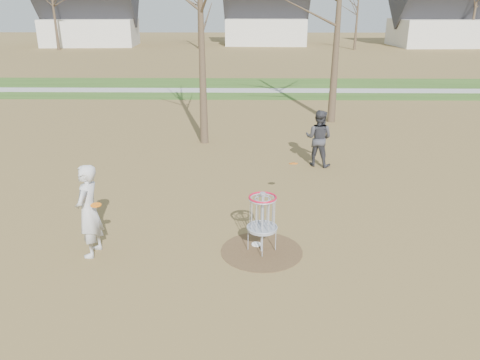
# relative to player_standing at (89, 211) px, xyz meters

# --- Properties ---
(ground) EXTENTS (160.00, 160.00, 0.00)m
(ground) POSITION_rel_player_standing_xyz_m (3.65, 0.17, -1.02)
(ground) COLOR brown
(ground) RESTS_ON ground
(green_band) EXTENTS (160.00, 8.00, 0.01)m
(green_band) POSITION_rel_player_standing_xyz_m (3.65, 21.17, -1.01)
(green_band) COLOR #2D5119
(green_band) RESTS_ON ground
(footpath) EXTENTS (160.00, 1.50, 0.01)m
(footpath) POSITION_rel_player_standing_xyz_m (3.65, 20.17, -1.00)
(footpath) COLOR #9E9E99
(footpath) RESTS_ON green_band
(dirt_circle) EXTENTS (1.80, 1.80, 0.01)m
(dirt_circle) POSITION_rel_player_standing_xyz_m (3.65, 0.17, -1.01)
(dirt_circle) COLOR #47331E
(dirt_circle) RESTS_ON ground
(player_standing) EXTENTS (0.57, 0.79, 2.03)m
(player_standing) POSITION_rel_player_standing_xyz_m (0.00, 0.00, 0.00)
(player_standing) COLOR silver
(player_standing) RESTS_ON ground
(player_throwing) EXTENTS (1.12, 1.02, 1.87)m
(player_throwing) POSITION_rel_player_standing_xyz_m (5.67, 6.01, -0.08)
(player_throwing) COLOR #35353A
(player_throwing) RESTS_ON ground
(disc_grounded) EXTENTS (0.22, 0.22, 0.02)m
(disc_grounded) POSITION_rel_player_standing_xyz_m (3.54, 0.44, -1.00)
(disc_grounded) COLOR white
(disc_grounded) RESTS_ON dirt_circle
(discs_in_play) EXTENTS (4.46, 2.98, 0.07)m
(discs_in_play) POSITION_rel_player_standing_xyz_m (2.49, 1.15, 0.26)
(discs_in_play) COLOR #DC5E0B
(discs_in_play) RESTS_ON ground
(disc_golf_basket) EXTENTS (0.64, 0.64, 1.35)m
(disc_golf_basket) POSITION_rel_player_standing_xyz_m (3.65, 0.17, -0.10)
(disc_golf_basket) COLOR #9EA3AD
(disc_golf_basket) RESTS_ON ground
(bare_trees) EXTENTS (52.62, 44.98, 9.00)m
(bare_trees) POSITION_rel_player_standing_xyz_m (5.43, 35.95, 4.33)
(bare_trees) COLOR #382B1E
(bare_trees) RESTS_ON ground
(houses_row) EXTENTS (56.51, 10.01, 7.26)m
(houses_row) POSITION_rel_player_standing_xyz_m (7.97, 52.73, 2.51)
(houses_row) COLOR silver
(houses_row) RESTS_ON ground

